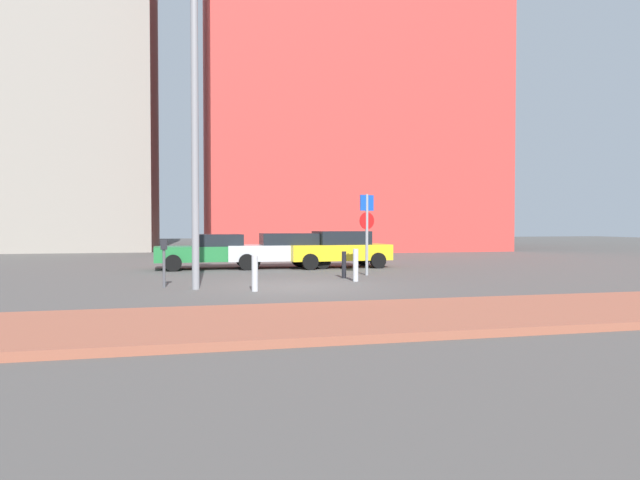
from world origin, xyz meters
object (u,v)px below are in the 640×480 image
at_px(street_lamp, 195,115).
at_px(traffic_bollard_near, 356,265).
at_px(parked_car_yellow, 339,249).
at_px(traffic_bollard_far, 255,274).
at_px(parking_sign_post, 367,224).
at_px(traffic_bollard_mid, 344,265).
at_px(parked_car_silver, 284,250).
at_px(parked_car_green, 213,251).
at_px(parking_meter, 164,256).

relative_size(street_lamp, traffic_bollard_near, 8.06).
height_order(parked_car_yellow, traffic_bollard_far, parked_car_yellow).
distance_m(parking_sign_post, traffic_bollard_mid, 1.91).
relative_size(parked_car_silver, parked_car_yellow, 1.04).
distance_m(parked_car_green, parked_car_yellow, 5.16).
distance_m(parked_car_green, traffic_bollard_far, 8.04).
distance_m(parked_car_green, parking_sign_post, 6.71).
distance_m(parked_car_yellow, traffic_bollard_near, 5.73).
distance_m(parked_car_green, parked_car_silver, 2.87).
distance_m(parking_sign_post, parking_meter, 7.21).
distance_m(parked_car_green, parking_meter, 6.71).
bearing_deg(parked_car_silver, parked_car_yellow, -8.33).
xyz_separation_m(parked_car_green, traffic_bollard_mid, (4.08, -5.02, -0.28)).
bearing_deg(parking_sign_post, traffic_bollard_near, -117.16).
distance_m(parking_meter, traffic_bollard_mid, 5.90).
bearing_deg(parking_meter, parked_car_yellow, 41.69).
distance_m(parked_car_green, traffic_bollard_mid, 6.47).
distance_m(parking_meter, traffic_bollard_far, 2.84).
xyz_separation_m(traffic_bollard_mid, traffic_bollard_far, (-3.31, -2.98, 0.03)).
distance_m(parking_sign_post, traffic_bollard_near, 2.55).
relative_size(parking_meter, traffic_bollard_far, 1.43).
xyz_separation_m(parked_car_green, traffic_bollard_near, (4.14, -6.13, -0.21)).
bearing_deg(parked_car_silver, traffic_bollard_far, -104.97).
xyz_separation_m(parked_car_yellow, parking_sign_post, (0.02, -3.67, 1.01)).
relative_size(parked_car_silver, traffic_bollard_near, 4.40).
bearing_deg(parking_meter, traffic_bollard_mid, 14.67).
bearing_deg(traffic_bollard_near, traffic_bollard_far, -151.06).
height_order(parked_car_silver, parked_car_yellow, parked_car_yellow).
xyz_separation_m(street_lamp, traffic_bollard_mid, (4.83, 2.18, -4.30)).
bearing_deg(parking_sign_post, street_lamp, -152.89).
relative_size(traffic_bollard_mid, traffic_bollard_far, 0.94).
bearing_deg(parking_meter, street_lamp, -38.44).
bearing_deg(street_lamp, parked_car_green, 84.05).
distance_m(traffic_bollard_near, traffic_bollard_far, 3.85).
bearing_deg(street_lamp, parked_car_yellow, 48.69).
relative_size(street_lamp, traffic_bollard_mid, 9.24).
xyz_separation_m(parked_car_green, street_lamp, (-0.75, -7.19, 4.02)).
relative_size(parked_car_silver, traffic_bollard_far, 4.76).
bearing_deg(parking_sign_post, parked_car_green, 140.99).
height_order(parked_car_green, traffic_bollard_mid, parked_car_green).
distance_m(parked_car_yellow, street_lamp, 9.75).
xyz_separation_m(parking_meter, traffic_bollard_near, (5.76, 0.38, -0.37)).
height_order(parked_car_yellow, traffic_bollard_mid, parked_car_yellow).
relative_size(parked_car_green, parked_car_silver, 1.01).
distance_m(parked_car_green, street_lamp, 8.28).
height_order(street_lamp, traffic_bollard_far, street_lamp).
distance_m(traffic_bollard_mid, traffic_bollard_far, 4.45).
bearing_deg(parked_car_yellow, parking_meter, -138.31).
height_order(street_lamp, traffic_bollard_mid, street_lamp).
bearing_deg(parked_car_silver, traffic_bollard_mid, -75.94).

